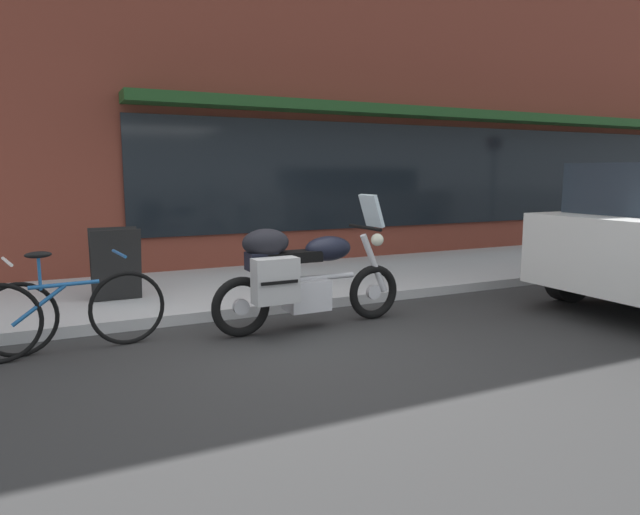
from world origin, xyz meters
name	(u,v)px	position (x,y,z in m)	size (l,w,h in m)	color
ground_plane	(307,347)	(0.00, 0.00, 0.00)	(80.00, 80.00, 0.00)	#2D2D2D
storefront_building	(487,68)	(5.76, 4.20, 3.62)	(19.53, 0.90, 7.41)	brown
touring_motorcycle	(301,273)	(0.20, 0.58, 0.59)	(2.14, 0.70, 1.38)	black
parked_bicycle	(65,312)	(-2.01, 0.77, 0.38)	(1.75, 0.48, 0.94)	black
sandwich_board_sign	(116,264)	(-1.41, 2.33, 0.55)	(0.55, 0.40, 0.84)	black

